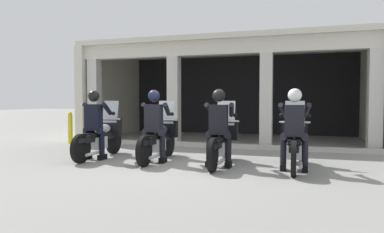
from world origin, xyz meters
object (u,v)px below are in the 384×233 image
Objects in this scene: motorcycle_center_right at (222,141)px; police_officer_far_right at (294,122)px; motorcycle_center_left at (159,138)px; police_officer_center_left at (154,120)px; motorcycle_far_left at (101,136)px; bollard_kerbside at (70,128)px; motorcycle_far_right at (294,143)px; police_officer_center_right at (219,121)px; police_officer_far_left at (94,119)px.

motorcycle_center_right is 1.29× the size of police_officer_far_right.
motorcycle_center_left is 1.29× the size of police_officer_center_left.
motorcycle_far_left reaches higher than bollard_kerbside.
motorcycle_far_left and motorcycle_center_left have the same top height.
police_officer_far_right reaches higher than motorcycle_far_right.
bollard_kerbside is at bearing 156.01° from motorcycle_far_right.
motorcycle_center_left is at bearing 168.51° from motorcycle_center_right.
motorcycle_center_right is 5.72m from bollard_kerbside.
police_officer_center_right reaches higher than motorcycle_far_right.
motorcycle_far_left and motorcycle_center_right have the same top height.
police_officer_center_left is at bearing -7.26° from motorcycle_far_left.
bollard_kerbside is at bearing 148.99° from motorcycle_center_left.
police_officer_center_left is at bearing 3.73° from police_officer_far_left.
motorcycle_center_right is 1.00× the size of motorcycle_far_right.
motorcycle_center_left is at bearing 165.90° from police_officer_far_right.
motorcycle_center_left reaches higher than bollard_kerbside.
police_officer_far_right is at bearing -5.24° from police_officer_center_left.
police_officer_far_left is at bearing 177.40° from motorcycle_center_right.
police_officer_center_left is (-0.00, -0.28, 0.44)m from motorcycle_center_left.
motorcycle_far_right is at bearing 1.30° from motorcycle_far_left.
motorcycle_far_left is at bearing 172.62° from motorcycle_far_right.
police_officer_center_right is 0.78× the size of motorcycle_far_right.
police_officer_center_right is at bearing -5.14° from motorcycle_far_left.
police_officer_center_left is 0.78× the size of motorcycle_far_right.
police_officer_far_left is 1.47m from police_officer_center_left.
police_officer_far_left is at bearing 171.87° from police_officer_center_right.
motorcycle_far_left is 1.55m from police_officer_center_left.
police_officer_far_right is at bearing -19.27° from bollard_kerbside.
police_officer_center_right is at bearing -96.95° from motorcycle_center_right.
police_officer_far_right is 1.58× the size of bollard_kerbside.
motorcycle_far_left is 1.29× the size of police_officer_center_left.
police_officer_center_left is (1.47, 0.05, 0.00)m from police_officer_far_left.
police_officer_center_left reaches higher than bollard_kerbside.
motorcycle_far_right is 2.03× the size of bollard_kerbside.
motorcycle_center_right is at bearing -8.33° from motorcycle_center_left.
motorcycle_center_right is (2.94, -0.07, 0.00)m from motorcycle_far_left.
bollard_kerbside is (-6.78, 2.37, -0.44)m from police_officer_far_right.
police_officer_far_right is at bearing 1.30° from police_officer_far_left.
motorcycle_far_left is 1.00× the size of motorcycle_center_right.
police_officer_center_left is 1.00× the size of police_officer_center_right.
police_officer_center_left is (1.47, -0.23, 0.44)m from motorcycle_far_left.
police_officer_center_right is 5.85m from bollard_kerbside.
bollard_kerbside is (-2.38, 2.05, -0.00)m from motorcycle_far_left.
motorcycle_far_left is 1.47m from motorcycle_center_left.
motorcycle_center_right is at bearing 83.05° from police_officer_center_right.
police_officer_center_right reaches higher than motorcycle_far_left.
motorcycle_far_left is 4.44m from police_officer_far_right.
police_officer_center_left is 1.58× the size of bollard_kerbside.
police_officer_far_right reaches higher than motorcycle_center_right.
motorcycle_center_right is at bearing 2.69° from police_officer_center_left.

